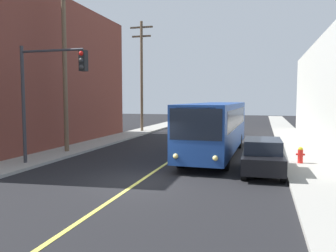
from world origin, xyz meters
The scene contains 11 objects.
ground_plane centered at (0.00, 0.00, 0.00)m, with size 120.00×120.00×0.00m, color black.
sidewalk_left centered at (-7.25, 10.00, 0.07)m, with size 2.50×90.00×0.15m, color gray.
sidewalk_right centered at (7.25, 10.00, 0.07)m, with size 2.50×90.00×0.15m, color gray.
lane_stripe_center centered at (0.00, 15.00, 0.01)m, with size 0.16×60.00×0.01m, color #D8CC4C.
building_left_brick centered at (-13.49, 8.00, 5.29)m, with size 10.00×19.88×10.58m.
city_bus centered at (2.20, 7.47, 1.82)m, with size 2.76×12.19×3.20m.
parked_car_black centered at (4.96, 3.00, 0.84)m, with size 1.90×4.44×1.62m.
utility_pole_near centered at (-7.03, 5.69, 6.55)m, with size 2.40×0.28×11.73m.
utility_pole_mid centered at (-7.15, 19.85, 6.26)m, with size 2.40×0.28×11.17m.
traffic_signal_left_corner centered at (-5.41, 1.68, 4.30)m, with size 3.75×0.48×6.00m.
fire_hydrant centered at (6.85, 5.46, 0.58)m, with size 0.44×0.26×0.84m.
Camera 1 is at (4.93, -12.97, 3.47)m, focal length 35.99 mm.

